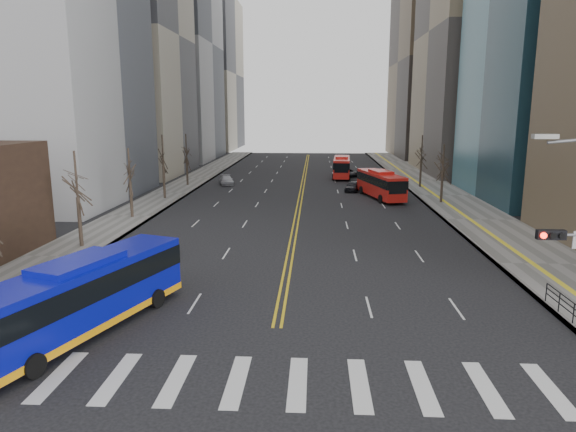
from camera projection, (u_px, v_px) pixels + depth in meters
The scene contains 15 objects.
ground at pixel (267, 382), 19.75m from camera, with size 220.00×220.00×0.00m, color black.
sidewalk_right at pixel (443, 196), 62.83m from camera, with size 7.00×130.00×0.15m, color #65635E.
sidewalk_left at pixel (170, 193), 64.62m from camera, with size 5.00×130.00×0.15m, color #65635E.
crosswalk at pixel (267, 382), 19.75m from camera, with size 26.70×4.00×0.01m.
centerline at pixel (303, 184), 73.55m from camera, with size 0.55×100.00×0.01m.
office_towers at pixel (307, 24), 81.95m from camera, with size 83.00×134.00×58.00m.
pedestrian_railing at pixel (574, 310), 24.70m from camera, with size 0.06×6.06×1.02m.
street_trees at pixel (229, 164), 52.94m from camera, with size 35.20×47.20×7.60m.
blue_bus at pixel (81, 295), 23.76m from camera, with size 6.50×12.57×3.60m.
red_bus_near at pixel (381, 183), 60.96m from camera, with size 4.87×10.78×3.35m.
red_bus_far at pixel (342, 165), 80.21m from camera, with size 3.14×10.69×3.37m.
car_white at pixel (164, 250), 36.10m from camera, with size 1.37×3.92×1.29m, color white.
car_dark_mid at pixel (353, 186), 66.50m from camera, with size 1.56×3.88×1.32m, color black.
car_silver at pixel (227, 180), 72.62m from camera, with size 1.77×4.36×1.26m, color #AFAEB4.
car_dark_far at pixel (349, 173), 81.69m from camera, with size 1.98×4.30×1.20m, color black.
Camera 1 is at (1.77, -17.99, 10.24)m, focal length 32.00 mm.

